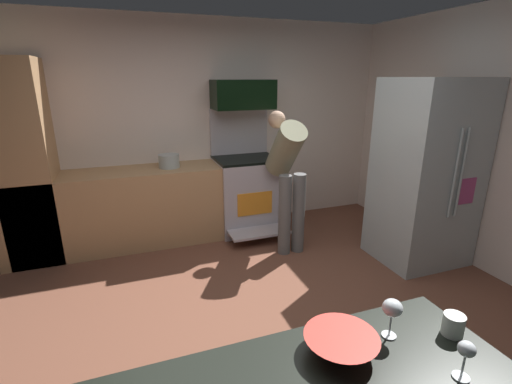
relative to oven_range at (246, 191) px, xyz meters
name	(u,v)px	position (x,y,z in m)	size (l,w,h in m)	color
ground_plane	(262,330)	(-0.53, -1.97, -0.52)	(5.20, 4.80, 0.02)	brown
wall_back	(197,128)	(-0.53, 0.37, 0.79)	(5.20, 0.12, 2.60)	silver
lower_cabinet_run	(130,208)	(-1.43, 0.01, -0.06)	(2.40, 0.60, 0.90)	tan
cabinet_column	(21,165)	(-2.43, 0.01, 0.54)	(0.60, 0.60, 2.10)	tan
oven_range	(246,191)	(0.00, 0.00, 0.00)	(0.76, 0.95, 1.54)	#C1B8C1
microwave	(243,95)	(0.00, 0.09, 1.20)	(0.74, 0.38, 0.35)	black
refrigerator	(426,174)	(1.50, -1.40, 0.44)	(0.88, 0.78, 1.91)	#B4C1C3
person_cook	(287,170)	(0.26, -0.67, 0.41)	(0.31, 0.68, 1.55)	slate
mixing_bowl_large	(341,344)	(-0.70, -3.25, 0.43)	(0.29, 0.29, 0.07)	red
wine_glass_mid	(392,309)	(-0.46, -3.24, 0.52)	(0.08, 0.08, 0.17)	silver
wine_glass_extra	(466,352)	(-0.36, -3.51, 0.50)	(0.06, 0.06, 0.15)	silver
mug_coffee	(453,325)	(-0.21, -3.32, 0.43)	(0.09, 0.09, 0.09)	silver
stock_pot	(169,161)	(-0.94, 0.01, 0.47)	(0.24, 0.24, 0.15)	#B4BCBA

